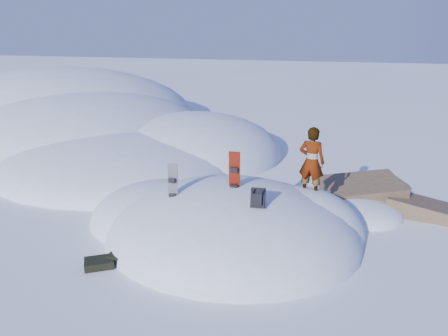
% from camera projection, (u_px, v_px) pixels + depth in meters
% --- Properties ---
extents(ground, '(120.00, 120.00, 0.00)m').
position_uv_depth(ground, '(231.00, 237.00, 12.02)').
color(ground, white).
rests_on(ground, ground).
extents(snow_mound, '(8.00, 6.00, 3.00)m').
position_uv_depth(snow_mound, '(227.00, 233.00, 12.28)').
color(snow_mound, white).
rests_on(snow_mound, ground).
extents(snow_ridge, '(21.50, 18.50, 6.40)m').
position_uv_depth(snow_ridge, '(83.00, 133.00, 23.46)').
color(snow_ridge, white).
rests_on(snow_ridge, ground).
extents(rock_outcrop, '(4.68, 4.41, 1.68)m').
position_uv_depth(rock_outcrop, '(365.00, 207.00, 13.94)').
color(rock_outcrop, brown).
rests_on(rock_outcrop, ground).
extents(snowboard_red, '(0.31, 0.20, 1.61)m').
position_uv_depth(snowboard_red, '(234.00, 180.00, 11.50)').
color(snowboard_red, '#B42109').
rests_on(snowboard_red, snow_mound).
extents(snowboard_dark, '(0.27, 0.17, 1.40)m').
position_uv_depth(snowboard_dark, '(173.00, 189.00, 11.34)').
color(snowboard_dark, black).
rests_on(snowboard_dark, snow_mound).
extents(backpack, '(0.37, 0.45, 0.57)m').
position_uv_depth(backpack, '(258.00, 198.00, 10.54)').
color(backpack, black).
rests_on(backpack, snow_mound).
extents(gear_pile, '(0.93, 0.76, 0.24)m').
position_uv_depth(gear_pile, '(102.00, 262.00, 10.54)').
color(gear_pile, black).
rests_on(gear_pile, ground).
extents(person, '(0.81, 0.63, 1.96)m').
position_uv_depth(person, '(312.00, 162.00, 11.93)').
color(person, slate).
rests_on(person, snow_mound).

